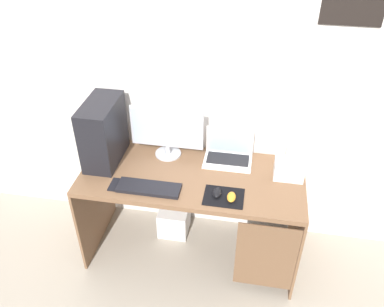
% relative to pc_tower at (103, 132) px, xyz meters
% --- Properties ---
extents(ground_plane, '(8.00, 8.00, 0.00)m').
position_rel_pc_tower_xyz_m(ground_plane, '(0.64, -0.08, -1.00)').
color(ground_plane, '#9E9384').
extents(wall_back, '(4.00, 0.05, 2.60)m').
position_rel_pc_tower_xyz_m(wall_back, '(0.65, 0.30, 0.30)').
color(wall_back, silver).
rests_on(wall_back, ground_plane).
extents(desk, '(1.55, 0.67, 0.77)m').
position_rel_pc_tower_xyz_m(desk, '(0.66, -0.09, -0.38)').
color(desk, brown).
rests_on(desk, ground_plane).
extents(pc_tower, '(0.21, 0.42, 0.46)m').
position_rel_pc_tower_xyz_m(pc_tower, '(0.00, 0.00, 0.00)').
color(pc_tower, black).
rests_on(pc_tower, desk).
extents(monitor, '(0.52, 0.19, 0.39)m').
position_rel_pc_tower_xyz_m(monitor, '(0.43, 0.12, -0.03)').
color(monitor, '#B7BCC6').
rests_on(monitor, desk).
extents(laptop, '(0.34, 0.23, 0.23)m').
position_rel_pc_tower_xyz_m(laptop, '(0.87, 0.15, -0.18)').
color(laptop, white).
rests_on(laptop, desk).
extents(speaker, '(0.09, 0.09, 0.15)m').
position_rel_pc_tower_xyz_m(speaker, '(1.32, 0.18, -0.15)').
color(speaker, white).
rests_on(speaker, desk).
extents(projector, '(0.20, 0.14, 0.13)m').
position_rel_pc_tower_xyz_m(projector, '(1.30, 0.02, -0.16)').
color(projector, white).
rests_on(projector, desk).
extents(keyboard, '(0.42, 0.14, 0.02)m').
position_rel_pc_tower_xyz_m(keyboard, '(0.39, -0.28, -0.22)').
color(keyboard, black).
rests_on(keyboard, desk).
extents(mousepad, '(0.26, 0.20, 0.00)m').
position_rel_pc_tower_xyz_m(mousepad, '(0.89, -0.27, -0.23)').
color(mousepad, black).
rests_on(mousepad, desk).
extents(mouse_left, '(0.06, 0.10, 0.03)m').
position_rel_pc_tower_xyz_m(mouse_left, '(0.84, -0.26, -0.21)').
color(mouse_left, black).
rests_on(mouse_left, mousepad).
extents(mouse_right, '(0.06, 0.10, 0.03)m').
position_rel_pc_tower_xyz_m(mouse_right, '(0.94, -0.29, -0.21)').
color(mouse_right, orange).
rests_on(mouse_right, mousepad).
extents(cell_phone, '(0.07, 0.13, 0.01)m').
position_rel_pc_tower_xyz_m(cell_phone, '(0.16, -0.28, -0.22)').
color(cell_phone, black).
rests_on(cell_phone, desk).
extents(subwoofer, '(0.24, 0.24, 0.24)m').
position_rel_pc_tower_xyz_m(subwoofer, '(0.46, 0.10, -0.88)').
color(subwoofer, white).
rests_on(subwoofer, ground_plane).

